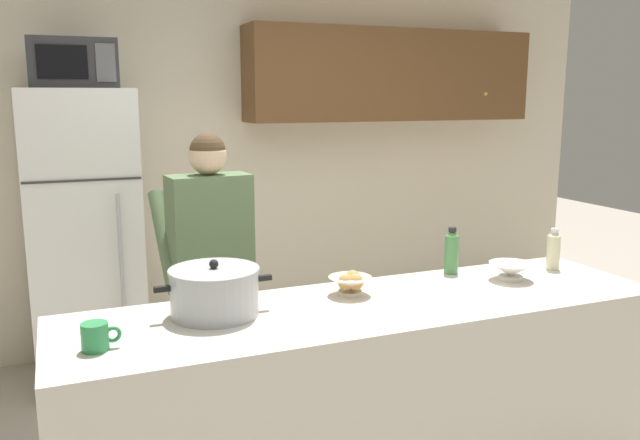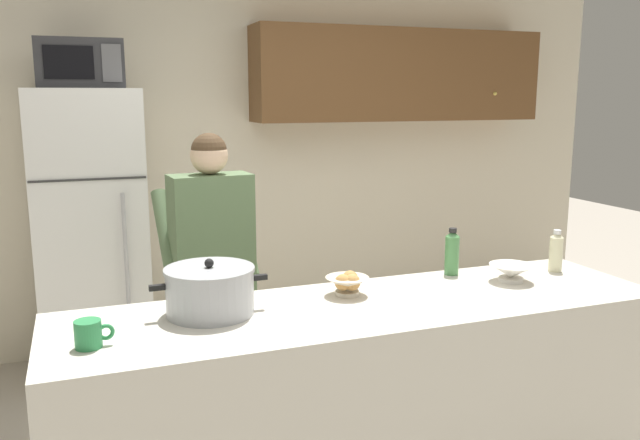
# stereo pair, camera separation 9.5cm
# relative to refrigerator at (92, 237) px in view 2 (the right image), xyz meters

# --- Properties ---
(back_wall_unit) EXTENTS (6.00, 0.48, 2.60)m
(back_wall_unit) POSITION_rel_refrigerator_xyz_m (1.27, 0.40, 0.53)
(back_wall_unit) COLOR beige
(back_wall_unit) RESTS_ON ground
(kitchen_island) EXTENTS (2.52, 0.68, 0.92)m
(kitchen_island) POSITION_rel_refrigerator_xyz_m (1.02, -1.85, -0.44)
(kitchen_island) COLOR silver
(kitchen_island) RESTS_ON ground
(refrigerator) EXTENTS (0.64, 0.68, 1.80)m
(refrigerator) POSITION_rel_refrigerator_xyz_m (0.00, 0.00, 0.00)
(refrigerator) COLOR white
(refrigerator) RESTS_ON ground
(microwave) EXTENTS (0.48, 0.37, 0.28)m
(microwave) POSITION_rel_refrigerator_xyz_m (0.00, -0.02, 1.04)
(microwave) COLOR #2D2D30
(microwave) RESTS_ON refrigerator
(person_near_pot) EXTENTS (0.51, 0.44, 1.58)m
(person_near_pot) POSITION_rel_refrigerator_xyz_m (0.55, -0.98, 0.08)
(person_near_pot) COLOR #33384C
(person_near_pot) RESTS_ON ground
(cooking_pot) EXTENTS (0.46, 0.35, 0.22)m
(cooking_pot) POSITION_rel_refrigerator_xyz_m (0.39, -1.75, 0.11)
(cooking_pot) COLOR #ADAFB5
(cooking_pot) RESTS_ON kitchen_island
(coffee_mug) EXTENTS (0.13, 0.09, 0.10)m
(coffee_mug) POSITION_rel_refrigerator_xyz_m (-0.06, -1.95, 0.07)
(coffee_mug) COLOR #2D8C4C
(coffee_mug) RESTS_ON kitchen_island
(bread_bowl) EXTENTS (0.19, 0.19, 0.10)m
(bread_bowl) POSITION_rel_refrigerator_xyz_m (0.99, -1.72, 0.07)
(bread_bowl) COLOR beige
(bread_bowl) RESTS_ON kitchen_island
(empty_bowl) EXTENTS (0.20, 0.20, 0.08)m
(empty_bowl) POSITION_rel_refrigerator_xyz_m (1.77, -1.79, 0.07)
(empty_bowl) COLOR white
(empty_bowl) RESTS_ON kitchen_island
(bottle_near_edge) EXTENTS (0.07, 0.07, 0.22)m
(bottle_near_edge) POSITION_rel_refrigerator_xyz_m (1.58, -1.58, 0.13)
(bottle_near_edge) COLOR #4C8C4C
(bottle_near_edge) RESTS_ON kitchen_island
(bottle_mid_counter) EXTENTS (0.06, 0.06, 0.20)m
(bottle_mid_counter) POSITION_rel_refrigerator_xyz_m (2.08, -1.71, 0.12)
(bottle_mid_counter) COLOR beige
(bottle_mid_counter) RESTS_ON kitchen_island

